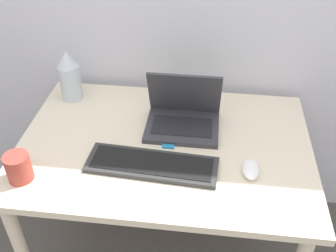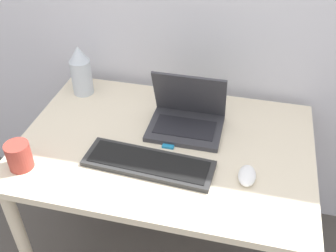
{
  "view_description": "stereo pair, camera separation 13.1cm",
  "coord_description": "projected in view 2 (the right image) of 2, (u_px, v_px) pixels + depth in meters",
  "views": [
    {
      "loc": [
        0.16,
        -0.77,
        1.7
      ],
      "look_at": [
        0.02,
        0.37,
        0.81
      ],
      "focal_mm": 42.0,
      "sensor_mm": 36.0,
      "label": 1
    },
    {
      "loc": [
        0.28,
        -0.75,
        1.7
      ],
      "look_at": [
        0.02,
        0.37,
        0.81
      ],
      "focal_mm": 42.0,
      "sensor_mm": 36.0,
      "label": 2
    }
  ],
  "objects": [
    {
      "name": "mouse",
      "position": [
        247.0,
        176.0,
        1.36
      ],
      "size": [
        0.06,
        0.1,
        0.04
      ],
      "color": "white",
      "rests_on": "desk"
    },
    {
      "name": "keyboard",
      "position": [
        149.0,
        163.0,
        1.42
      ],
      "size": [
        0.48,
        0.18,
        0.02
      ],
      "color": "#2D2D2D",
      "rests_on": "desk"
    },
    {
      "name": "mp3_player",
      "position": [
        169.0,
        143.0,
        1.53
      ],
      "size": [
        0.05,
        0.07,
        0.01
      ],
      "color": "#1E7FB7",
      "rests_on": "desk"
    },
    {
      "name": "desk",
      "position": [
        165.0,
        159.0,
        1.59
      ],
      "size": [
        1.14,
        0.78,
        0.71
      ],
      "color": "beige",
      "rests_on": "ground_plane"
    },
    {
      "name": "mug",
      "position": [
        19.0,
        156.0,
        1.39
      ],
      "size": [
        0.09,
        0.09,
        0.1
      ],
      "color": "#9E382D",
      "rests_on": "desk"
    },
    {
      "name": "laptop",
      "position": [
        187.0,
        116.0,
        1.58
      ],
      "size": [
        0.29,
        0.23,
        0.23
      ],
      "color": "#333338",
      "rests_on": "desk"
    },
    {
      "name": "vase",
      "position": [
        81.0,
        71.0,
        1.75
      ],
      "size": [
        0.09,
        0.09,
        0.23
      ],
      "color": "silver",
      "rests_on": "desk"
    }
  ]
}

